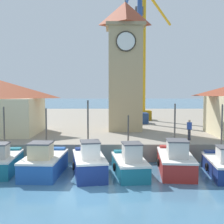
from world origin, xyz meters
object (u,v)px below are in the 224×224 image
Objects in this scene: fishing_boat_mid_left at (89,163)px; fishing_boat_right_inner at (223,165)px; fishing_boat_mid_right at (175,161)px; fishing_boat_center at (130,164)px; port_crane_near at (145,71)px; fishing_boat_left_inner at (44,163)px; fishing_boat_left_outer at (3,162)px; port_crane_far at (139,61)px; clock_tower at (125,63)px; dock_worker_near_tower at (189,129)px.

fishing_boat_mid_left is 1.00× the size of fishing_boat_right_inner.
fishing_boat_mid_right is 1.11× the size of fishing_boat_right_inner.
fishing_boat_center is 0.27× the size of port_crane_near.
fishing_boat_mid_left reaches higher than fishing_boat_center.
fishing_boat_right_inner reaches higher than fishing_boat_left_inner.
fishing_boat_left_outer is 0.22× the size of port_crane_far.
fishing_boat_left_outer is 0.90× the size of fishing_boat_mid_left.
fishing_boat_mid_left is 0.33× the size of clock_tower.
fishing_boat_mid_left is 9.37m from dock_worker_near_tower.
fishing_boat_left_outer is 24.83m from port_crane_near.
fishing_boat_center is 0.32× the size of clock_tower.
fishing_boat_mid_left reaches higher than fishing_boat_left_inner.
fishing_boat_center is 19.37m from port_crane_far.
fishing_boat_left_outer reaches higher than fishing_boat_center.
fishing_boat_mid_right is 0.37× the size of clock_tower.
dock_worker_near_tower is (2.87, -12.20, -6.37)m from port_crane_far.
dock_worker_near_tower is (-0.72, 5.52, 1.46)m from fishing_boat_right_inner.
clock_tower reaches higher than fishing_boat_right_inner.
fishing_boat_mid_left is 0.90× the size of fishing_boat_mid_right.
fishing_boat_left_outer is at bearing 179.94° from fishing_boat_mid_right.
fishing_boat_right_inner is 22.97m from port_crane_near.
fishing_boat_left_inner is 11.62m from dock_worker_near_tower.
port_crane_far is (-0.80, 17.00, 7.74)m from fishing_boat_mid_right.
dock_worker_near_tower is (4.78, -6.03, -5.63)m from clock_tower.
fishing_boat_left_inner is 0.90× the size of fishing_boat_mid_right.
port_crane_far is at bearing 101.45° from fishing_boat_right_inner.
fishing_boat_center is 2.76× the size of dock_worker_near_tower.
fishing_boat_mid_right is 13.17m from clock_tower.
clock_tower is 6.50m from port_crane_far.
dock_worker_near_tower is at bearing 35.96° from fishing_boat_mid_left.
fishing_boat_mid_right reaches higher than fishing_boat_right_inner.
fishing_boat_center is (2.49, 0.03, -0.07)m from fishing_boat_mid_left.
fishing_boat_center is 5.73m from fishing_boat_right_inner.
fishing_boat_mid_left is 0.25× the size of port_crane_far.
fishing_boat_left_outer is at bearing 173.19° from fishing_boat_mid_left.
fishing_boat_mid_left is at bearing -104.84° from port_crane_near.
clock_tower reaches higher than fishing_boat_mid_left.
port_crane_far is (7.44, 17.38, 7.75)m from fishing_boat_left_inner.
port_crane_far is (-1.11, -4.03, 0.87)m from port_crane_near.
fishing_boat_mid_right is at bearing -0.06° from fishing_boat_left_outer.
fishing_boat_left_outer is 0.30× the size of clock_tower.
dock_worker_near_tower is (5.01, 5.41, 1.41)m from fishing_boat_center.
port_crane_far is 14.06m from dock_worker_near_tower.
fishing_boat_mid_right is 0.30× the size of port_crane_near.
clock_tower reaches higher than fishing_boat_mid_right.
clock_tower is at bearing -106.47° from port_crane_near.
fishing_boat_left_outer is 2.58× the size of dock_worker_near_tower.
fishing_boat_left_inner is at bearing -153.32° from dock_worker_near_tower.
fishing_boat_center is at bearing 0.76° from fishing_boat_mid_left.
fishing_boat_left_inner reaches higher than dock_worker_near_tower.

